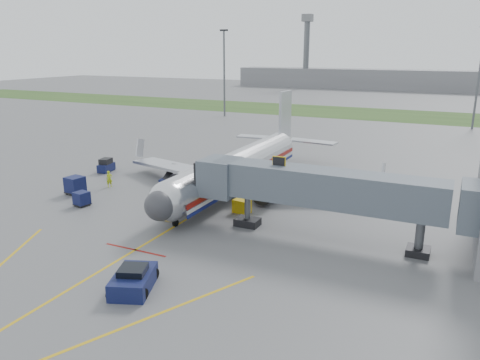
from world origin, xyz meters
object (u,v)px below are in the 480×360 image
at_px(airliner, 237,167).
at_px(belt_loader, 169,180).
at_px(baggage_tug, 106,166).
at_px(pushback_tug, 133,280).
at_px(ramp_worker, 109,179).

bearing_deg(airliner, belt_loader, -170.23).
height_order(airliner, baggage_tug, airliner).
relative_size(airliner, baggage_tug, 12.87).
distance_m(airliner, belt_loader, 9.00).
bearing_deg(belt_loader, pushback_tug, -61.35).
relative_size(pushback_tug, ramp_worker, 2.34).
bearing_deg(pushback_tug, belt_loader, 118.65).
xyz_separation_m(airliner, baggage_tug, (-19.48, -0.24, -1.85)).
distance_m(pushback_tug, ramp_worker, 26.14).
distance_m(airliner, ramp_worker, 15.40).
relative_size(baggage_tug, belt_loader, 0.67).
bearing_deg(baggage_tug, pushback_tug, -46.01).
relative_size(belt_loader, ramp_worker, 2.10).
height_order(baggage_tug, ramp_worker, ramp_worker).
bearing_deg(belt_loader, baggage_tug, 173.49).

